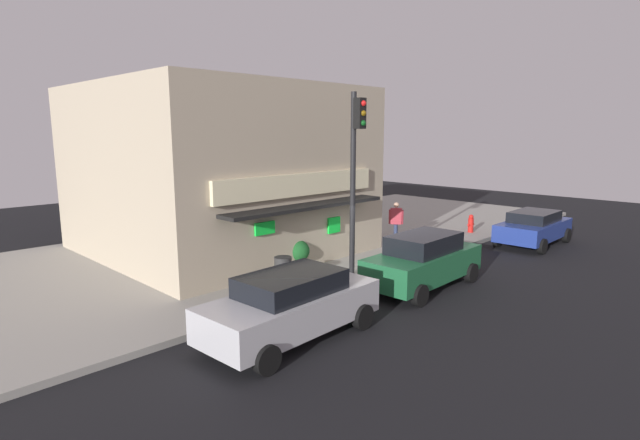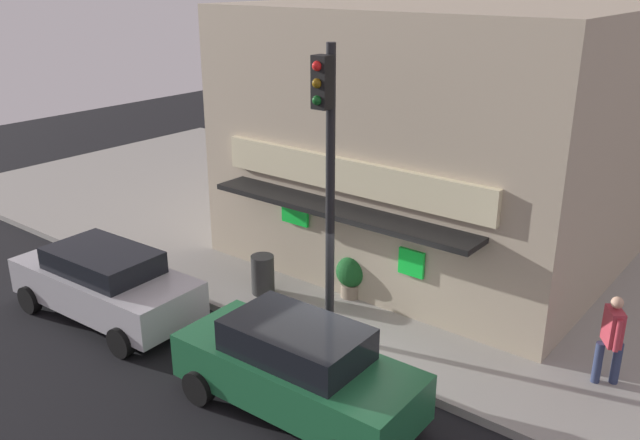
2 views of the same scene
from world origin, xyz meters
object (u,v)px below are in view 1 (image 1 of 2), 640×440
(potted_plant_by_doorway, at_px, (230,268))
(parked_car_green, at_px, (423,260))
(trash_can, at_px, (283,272))
(traffic_light, at_px, (355,161))
(potted_plant_by_window, at_px, (299,253))
(pedestrian, at_px, (396,220))
(parked_car_silver, at_px, (291,305))
(parked_car_blue, at_px, (533,227))
(fire_hydrant, at_px, (471,224))

(potted_plant_by_doorway, bearing_deg, parked_car_green, -46.07)
(potted_plant_by_doorway, xyz_separation_m, parked_car_green, (4.24, -4.40, 0.27))
(trash_can, relative_size, parked_car_green, 0.21)
(traffic_light, xyz_separation_m, potted_plant_by_window, (-0.74, 1.88, -3.21))
(pedestrian, xyz_separation_m, parked_car_silver, (-9.60, -3.99, -0.30))
(parked_car_blue, bearing_deg, pedestrian, 138.19)
(parked_car_silver, bearing_deg, traffic_light, 23.78)
(traffic_light, distance_m, parked_car_green, 3.81)
(traffic_light, distance_m, parked_car_blue, 10.23)
(trash_can, distance_m, pedestrian, 7.56)
(pedestrian, height_order, parked_car_silver, pedestrian)
(traffic_light, bearing_deg, fire_hydrant, 4.59)
(pedestrian, distance_m, potted_plant_by_doorway, 8.29)
(traffic_light, bearing_deg, pedestrian, 21.40)
(fire_hydrant, distance_m, potted_plant_by_doorway, 12.69)
(trash_can, distance_m, potted_plant_by_window, 2.08)
(traffic_light, bearing_deg, parked_car_green, -65.29)
(fire_hydrant, distance_m, parked_car_silver, 14.20)
(potted_plant_by_window, distance_m, parked_car_silver, 5.52)
(pedestrian, bearing_deg, potted_plant_by_window, -179.30)
(fire_hydrant, relative_size, parked_car_blue, 0.20)
(traffic_light, height_order, parked_car_blue, traffic_light)
(fire_hydrant, height_order, parked_car_green, parked_car_green)
(parked_car_silver, bearing_deg, parked_car_blue, -0.25)
(trash_can, bearing_deg, potted_plant_by_doorway, 117.03)
(traffic_light, xyz_separation_m, potted_plant_by_doorway, (-3.29, 2.34, -3.33))
(traffic_light, distance_m, parked_car_silver, 5.93)
(potted_plant_by_doorway, bearing_deg, pedestrian, -2.71)
(trash_can, height_order, potted_plant_by_window, potted_plant_by_window)
(fire_hydrant, xyz_separation_m, potted_plant_by_window, (-10.04, 1.13, 0.14))
(fire_hydrant, bearing_deg, parked_car_blue, -85.96)
(traffic_light, relative_size, trash_can, 6.37)
(parked_car_silver, bearing_deg, potted_plant_by_doorway, 73.03)
(potted_plant_by_doorway, height_order, parked_car_blue, parked_car_blue)
(parked_car_blue, distance_m, parked_car_silver, 14.12)
(trash_can, bearing_deg, parked_car_silver, -127.81)
(parked_car_blue, bearing_deg, parked_car_green, 179.72)
(trash_can, bearing_deg, potted_plant_by_window, 33.38)
(pedestrian, height_order, parked_car_blue, pedestrian)
(trash_can, xyz_separation_m, pedestrian, (7.44, 1.21, 0.50))
(pedestrian, relative_size, potted_plant_by_doorway, 2.24)
(trash_can, bearing_deg, parked_car_blue, -13.33)
(pedestrian, height_order, parked_car_green, pedestrian)
(fire_hydrant, bearing_deg, trash_can, -179.95)
(fire_hydrant, bearing_deg, traffic_light, -175.41)
(traffic_light, height_order, potted_plant_by_doorway, traffic_light)
(traffic_light, bearing_deg, potted_plant_by_doorway, 144.58)
(trash_can, distance_m, parked_car_blue, 12.30)
(potted_plant_by_window, bearing_deg, parked_car_green, -66.83)
(fire_hydrant, height_order, parked_car_silver, parked_car_silver)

